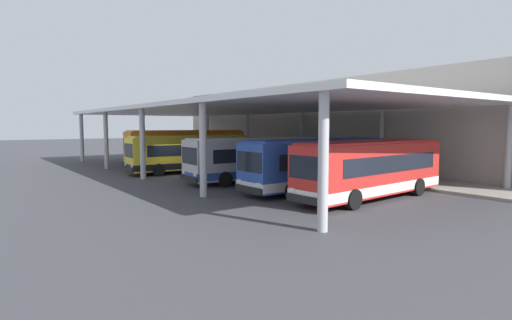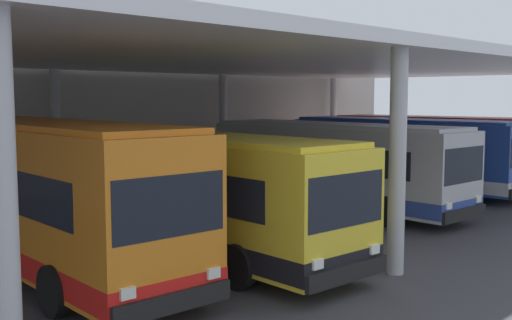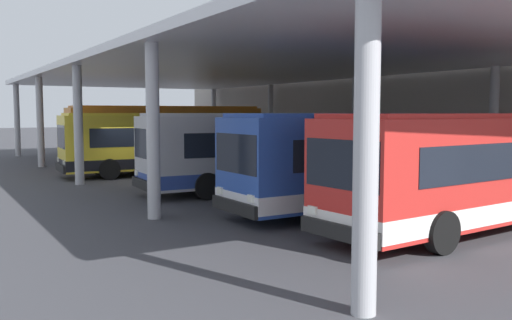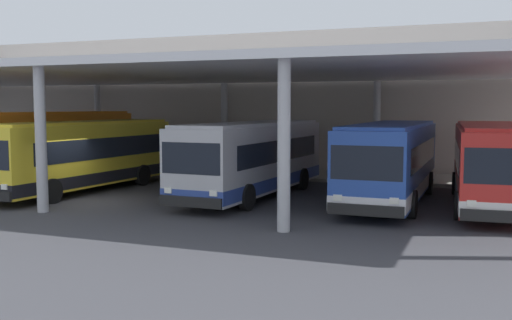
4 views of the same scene
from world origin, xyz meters
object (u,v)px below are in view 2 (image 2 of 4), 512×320
Objects in this scene: bus_far_bay at (403,153)px; bus_departing at (436,148)px; bus_nearest_bay at (39,193)px; bus_second_bay at (194,191)px; bus_middle_bay at (333,164)px.

bus_far_bay and bus_departing have the same top height.
bus_nearest_bay is 3.87m from bus_second_bay.
bus_nearest_bay reaches higher than bus_second_bay.
bus_second_bay is (3.56, -1.50, -0.19)m from bus_nearest_bay.
bus_far_bay is 3.74m from bus_departing.
bus_departing is at bearing 5.77° from bus_middle_bay.
bus_nearest_bay is 17.04m from bus_far_bay.
bus_second_bay is at bearing -170.36° from bus_middle_bay.
bus_middle_bay is (7.77, 1.32, 0.00)m from bus_second_bay.
bus_second_bay is 1.00× the size of bus_departing.
bus_departing is (3.72, 0.40, 0.00)m from bus_far_bay.
bus_far_bay is 0.99× the size of bus_departing.
bus_nearest_bay is 1.07× the size of bus_departing.
bus_nearest_bay is 11.33m from bus_middle_bay.
bus_nearest_bay reaches higher than bus_middle_bay.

